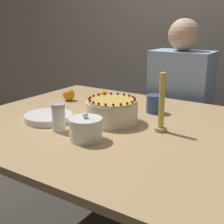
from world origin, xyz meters
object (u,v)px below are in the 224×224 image
(sugar_shaker, at_px, (59,117))
(candle, at_px, (161,108))
(sugar_bowl, at_px, (86,129))
(person_man_blue_shirt, at_px, (179,120))
(cake, at_px, (112,111))

(sugar_shaker, height_order, candle, candle)
(sugar_bowl, height_order, person_man_blue_shirt, person_man_blue_shirt)
(cake, distance_m, sugar_bowl, 0.25)
(sugar_bowl, bearing_deg, person_man_blue_shirt, 89.82)
(cake, xyz_separation_m, sugar_bowl, (0.04, -0.25, -0.01))
(candle, xyz_separation_m, person_man_blue_shirt, (-0.21, 0.78, -0.30))
(cake, xyz_separation_m, person_man_blue_shirt, (0.04, 0.79, -0.25))
(sugar_bowl, distance_m, sugar_shaker, 0.17)
(sugar_shaker, xyz_separation_m, candle, (0.38, 0.25, 0.04))
(sugar_bowl, relative_size, sugar_shaker, 1.11)
(sugar_bowl, height_order, sugar_shaker, sugar_shaker)
(cake, bearing_deg, person_man_blue_shirt, 87.17)
(sugar_shaker, bearing_deg, cake, 59.83)
(cake, distance_m, person_man_blue_shirt, 0.83)
(candle, bearing_deg, sugar_bowl, -128.56)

